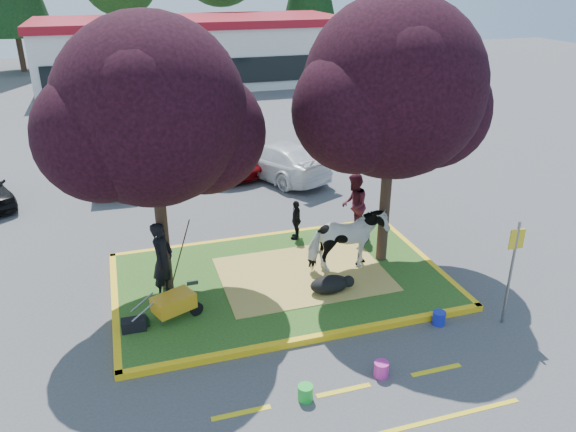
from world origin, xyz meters
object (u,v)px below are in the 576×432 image
object	(u,v)px
bucket_pink	(381,369)
bucket_green	(305,393)
wheelbarrow	(174,303)
calf	(330,284)
bucket_blue	(439,318)
car_silver	(113,164)
cow	(347,241)
handler	(163,260)
sign_post	(513,262)

from	to	relation	value
bucket_pink	bucket_green	bearing A→B (deg)	-173.44
wheelbarrow	bucket_green	bearing A→B (deg)	-80.72
calf	bucket_blue	distance (m)	2.66
bucket_green	bucket_pink	bearing A→B (deg)	6.56
wheelbarrow	car_silver	size ratio (longest dim) A/B	0.37
bucket_pink	cow	bearing A→B (deg)	77.34
handler	car_silver	xyz separation A→B (m)	(-0.96, 8.95, -0.38)
sign_post	bucket_green	world-z (taller)	sign_post
calf	sign_post	distance (m)	4.17
bucket_pink	handler	bearing A→B (deg)	132.75
bucket_pink	car_silver	xyz separation A→B (m)	(-4.70, 13.00, 0.56)
handler	wheelbarrow	size ratio (longest dim) A/B	1.19
cow	car_silver	size ratio (longest dim) A/B	0.46
calf	bucket_blue	size ratio (longest dim) A/B	3.12
calf	wheelbarrow	size ratio (longest dim) A/B	0.61
handler	wheelbarrow	world-z (taller)	handler
handler	bucket_blue	size ratio (longest dim) A/B	6.07
calf	bucket_pink	bearing A→B (deg)	-110.85
cow	bucket_green	world-z (taller)	cow
calf	bucket_blue	xyz separation A→B (m)	(1.95, -1.79, -0.20)
sign_post	bucket_green	xyz separation A→B (m)	(-5.08, -1.04, -1.40)
wheelbarrow	bucket_blue	bearing A→B (deg)	-40.33
cow	handler	size ratio (longest dim) A/B	1.04
sign_post	bucket_blue	distance (m)	2.02
cow	car_silver	xyz separation A→B (m)	(-5.59, 9.08, -0.27)
calf	wheelbarrow	bearing A→B (deg)	161.19
car_silver	calf	bearing A→B (deg)	117.50
bucket_pink	bucket_blue	distance (m)	2.36
calf	sign_post	world-z (taller)	sign_post
cow	bucket_blue	world-z (taller)	cow
handler	bucket_pink	world-z (taller)	handler
cow	bucket_blue	size ratio (longest dim) A/B	6.33
wheelbarrow	bucket_pink	bearing A→B (deg)	-62.34
sign_post	bucket_pink	size ratio (longest dim) A/B	7.96
calf	bucket_green	xyz separation A→B (m)	(-1.71, -3.20, -0.21)
handler	cow	bearing A→B (deg)	-62.09
handler	bucket_green	size ratio (longest dim) A/B	6.15
bucket_blue	car_silver	size ratio (longest dim) A/B	0.07
cow	handler	xyz separation A→B (m)	(-4.63, 0.13, 0.11)
handler	bucket_pink	xyz separation A→B (m)	(3.75, -4.05, -0.94)
bucket_green	bucket_blue	size ratio (longest dim) A/B	0.99
cow	car_silver	world-z (taller)	cow
bucket_blue	wheelbarrow	bearing A→B (deg)	162.90
handler	bucket_blue	distance (m)	6.50
handler	sign_post	bearing A→B (deg)	-84.55
sign_post	car_silver	bearing A→B (deg)	125.97
wheelbarrow	sign_post	bearing A→B (deg)	-39.87
sign_post	car_silver	distance (m)	14.65
handler	car_silver	world-z (taller)	handler
calf	car_silver	world-z (taller)	car_silver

